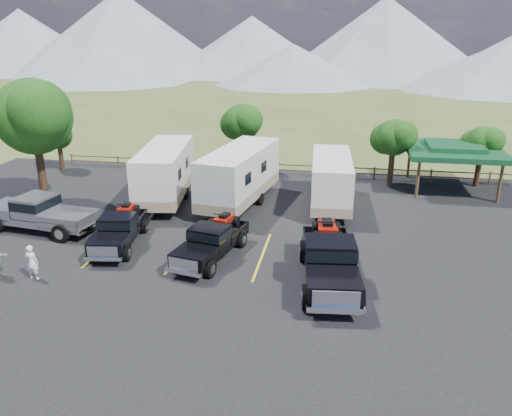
% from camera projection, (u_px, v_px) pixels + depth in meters
% --- Properties ---
extents(ground, '(320.00, 320.00, 0.00)m').
position_uv_depth(ground, '(200.00, 293.00, 20.87)').
color(ground, '#3F4F21').
rests_on(ground, ground).
extents(asphalt_lot, '(44.00, 34.00, 0.04)m').
position_uv_depth(asphalt_lot, '(217.00, 262.00, 23.65)').
color(asphalt_lot, black).
rests_on(asphalt_lot, ground).
extents(stall_lines, '(12.12, 5.50, 0.01)m').
position_uv_depth(stall_lines, '(222.00, 253.00, 24.57)').
color(stall_lines, gold).
rests_on(stall_lines, asphalt_lot).
extents(tree_big_nw, '(5.54, 5.18, 7.84)m').
position_uv_depth(tree_big_nw, '(33.00, 117.00, 29.39)').
color(tree_big_nw, black).
rests_on(tree_big_nw, ground).
extents(tree_ne_a, '(3.11, 2.92, 4.76)m').
position_uv_depth(tree_ne_a, '(393.00, 138.00, 34.06)').
color(tree_ne_a, black).
rests_on(tree_ne_a, ground).
extents(tree_ne_b, '(2.77, 2.59, 4.27)m').
position_uv_depth(tree_ne_b, '(482.00, 143.00, 34.14)').
color(tree_ne_b, black).
rests_on(tree_ne_b, ground).
extents(tree_north, '(3.46, 3.24, 5.25)m').
position_uv_depth(tree_north, '(241.00, 123.00, 37.57)').
color(tree_north, black).
rests_on(tree_north, ground).
extents(tree_nw_small, '(2.59, 2.43, 3.85)m').
position_uv_depth(tree_nw_small, '(58.00, 135.00, 38.31)').
color(tree_nw_small, black).
rests_on(tree_nw_small, ground).
extents(rail_fence, '(36.12, 0.12, 1.00)m').
position_uv_depth(rail_fence, '(293.00, 168.00, 37.52)').
color(rail_fence, brown).
rests_on(rail_fence, ground).
extents(pavilion, '(6.20, 6.20, 3.22)m').
position_uv_depth(pavilion, '(454.00, 150.00, 33.63)').
color(pavilion, brown).
rests_on(pavilion, ground).
extents(mountain_range, '(209.00, 71.00, 20.00)m').
position_uv_depth(mountain_range, '(291.00, 42.00, 117.86)').
color(mountain_range, slate).
rests_on(mountain_range, ground).
extents(rig_left, '(2.53, 5.65, 1.82)m').
position_uv_depth(rig_left, '(119.00, 228.00, 25.24)').
color(rig_left, black).
rests_on(rig_left, asphalt_lot).
extents(rig_center, '(2.83, 5.74, 1.84)m').
position_uv_depth(rig_center, '(212.00, 240.00, 23.80)').
color(rig_center, black).
rests_on(rig_center, asphalt_lot).
extents(rig_right, '(2.96, 7.00, 2.27)m').
position_uv_depth(rig_right, '(329.00, 258.00, 21.43)').
color(rig_right, black).
rests_on(rig_right, asphalt_lot).
extents(trailer_left, '(3.74, 10.03, 3.46)m').
position_uv_depth(trailer_left, '(165.00, 173.00, 31.64)').
color(trailer_left, white).
rests_on(trailer_left, asphalt_lot).
extents(trailer_center, '(3.94, 10.21, 3.53)m').
position_uv_depth(trailer_center, '(240.00, 176.00, 30.85)').
color(trailer_center, white).
rests_on(trailer_center, asphalt_lot).
extents(trailer_right, '(2.69, 9.01, 3.13)m').
position_uv_depth(trailer_right, '(331.00, 181.00, 30.58)').
color(trailer_right, white).
rests_on(trailer_right, asphalt_lot).
extents(pickup_silver, '(6.82, 3.03, 1.98)m').
position_uv_depth(pickup_silver, '(40.00, 213.00, 26.98)').
color(pickup_silver, gray).
rests_on(pickup_silver, asphalt_lot).
extents(person_a, '(0.59, 0.40, 1.61)m').
position_uv_depth(person_a, '(32.00, 262.00, 21.71)').
color(person_a, white).
rests_on(person_a, asphalt_lot).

